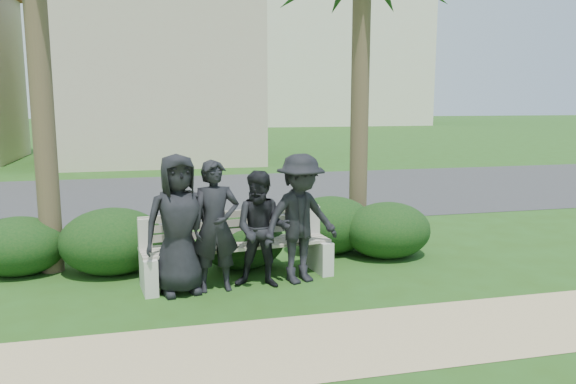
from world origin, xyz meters
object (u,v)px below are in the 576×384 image
park_bench (238,251)px  man_a (179,225)px  man_c (262,230)px  man_b (215,226)px  man_d (300,219)px

park_bench → man_a: (-0.83, -0.36, 0.50)m
man_a → man_c: size_ratio=1.16×
park_bench → man_b: size_ratio=1.57×
man_c → man_b: bearing=-162.0°
man_d → man_a: bearing=164.6°
park_bench → man_c: (0.27, -0.36, 0.38)m
park_bench → man_b: (-0.35, -0.37, 0.46)m
man_a → man_d: 1.66m
park_bench → man_d: bearing=-26.5°
man_c → man_d: 0.57m
park_bench → man_c: bearing=-60.4°
man_d → man_b: bearing=166.0°
man_c → man_d: bearing=25.5°
man_b → man_d: (1.18, 0.08, 0.03)m
man_c → man_d: (0.56, 0.08, 0.10)m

